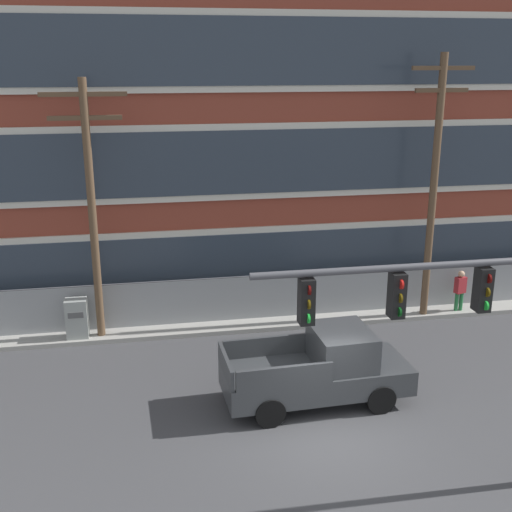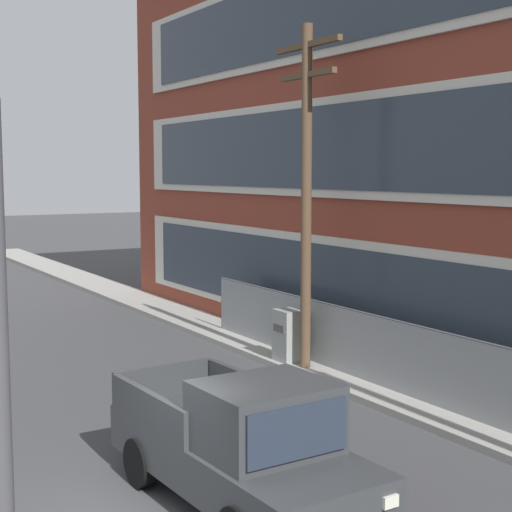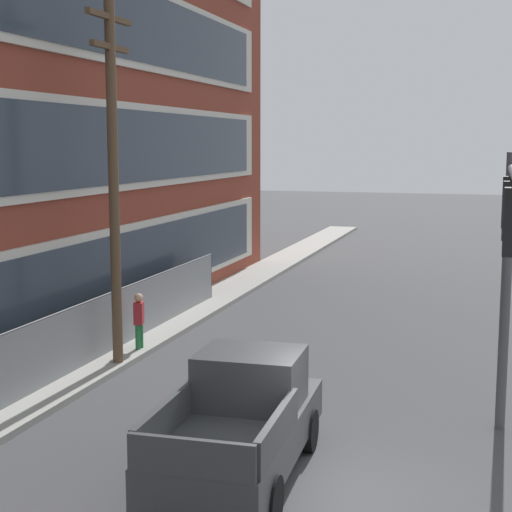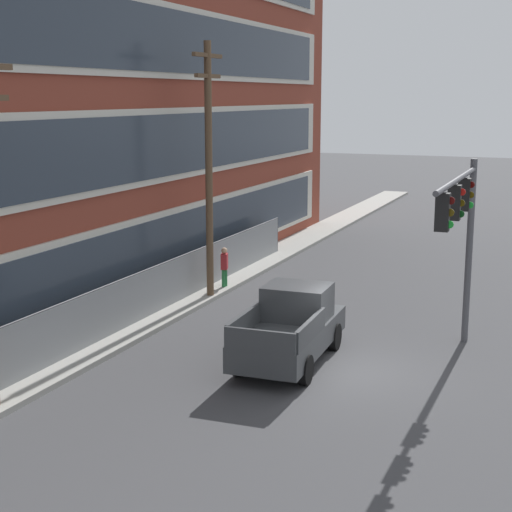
{
  "view_description": "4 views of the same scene",
  "coord_description": "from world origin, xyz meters",
  "px_view_note": "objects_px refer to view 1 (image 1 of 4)",
  "views": [
    {
      "loc": [
        -4.31,
        -13.4,
        9.09
      ],
      "look_at": [
        -1.22,
        3.52,
        3.76
      ],
      "focal_mm": 45.0,
      "sensor_mm": 36.0,
      "label": 1
    },
    {
      "loc": [
        9.99,
        -3.8,
        5.04
      ],
      "look_at": [
        -2.5,
        3.63,
        3.46
      ],
      "focal_mm": 55.0,
      "sensor_mm": 36.0,
      "label": 2
    },
    {
      "loc": [
        -12.07,
        -2.27,
        5.75
      ],
      "look_at": [
        2.21,
        2.12,
        3.59
      ],
      "focal_mm": 55.0,
      "sensor_mm": 36.0,
      "label": 3
    },
    {
      "loc": [
        -19.73,
        -5.4,
        7.38
      ],
      "look_at": [
        -0.81,
        2.4,
        3.19
      ],
      "focal_mm": 55.0,
      "sensor_mm": 36.0,
      "label": 4
    }
  ],
  "objects_px": {
    "traffic_signal_mast": "(461,319)",
    "electrical_cabinet": "(77,320)",
    "utility_pole_near_corner": "(91,201)",
    "pedestrian_near_cabinet": "(460,289)",
    "pickup_truck_dark_grey": "(321,370)",
    "utility_pole_midblock": "(434,181)"
  },
  "relations": [
    {
      "from": "electrical_cabinet",
      "to": "pedestrian_near_cabinet",
      "type": "relative_size",
      "value": 0.88
    },
    {
      "from": "traffic_signal_mast",
      "to": "utility_pole_midblock",
      "type": "bearing_deg",
      "value": 68.14
    },
    {
      "from": "pickup_truck_dark_grey",
      "to": "utility_pole_midblock",
      "type": "relative_size",
      "value": 0.56
    },
    {
      "from": "utility_pole_near_corner",
      "to": "electrical_cabinet",
      "type": "height_order",
      "value": "utility_pole_near_corner"
    },
    {
      "from": "electrical_cabinet",
      "to": "pedestrian_near_cabinet",
      "type": "bearing_deg",
      "value": -0.4
    },
    {
      "from": "utility_pole_midblock",
      "to": "electrical_cabinet",
      "type": "height_order",
      "value": "utility_pole_midblock"
    },
    {
      "from": "utility_pole_midblock",
      "to": "traffic_signal_mast",
      "type": "bearing_deg",
      "value": -111.86
    },
    {
      "from": "traffic_signal_mast",
      "to": "electrical_cabinet",
      "type": "distance_m",
      "value": 13.21
    },
    {
      "from": "utility_pole_near_corner",
      "to": "utility_pole_midblock",
      "type": "height_order",
      "value": "utility_pole_midblock"
    },
    {
      "from": "traffic_signal_mast",
      "to": "electrical_cabinet",
      "type": "relative_size",
      "value": 4.4
    },
    {
      "from": "utility_pole_near_corner",
      "to": "pedestrian_near_cabinet",
      "type": "relative_size",
      "value": 5.05
    },
    {
      "from": "traffic_signal_mast",
      "to": "utility_pole_midblock",
      "type": "xyz_separation_m",
      "value": [
        3.78,
        9.41,
        0.93
      ]
    },
    {
      "from": "utility_pole_near_corner",
      "to": "pedestrian_near_cabinet",
      "type": "bearing_deg",
      "value": -0.53
    },
    {
      "from": "utility_pole_near_corner",
      "to": "traffic_signal_mast",
      "type": "bearing_deg",
      "value": -51.27
    },
    {
      "from": "utility_pole_near_corner",
      "to": "pedestrian_near_cabinet",
      "type": "xyz_separation_m",
      "value": [
        12.87,
        -0.12,
        -3.78
      ]
    },
    {
      "from": "utility_pole_midblock",
      "to": "pedestrian_near_cabinet",
      "type": "distance_m",
      "value": 4.32
    },
    {
      "from": "utility_pole_near_corner",
      "to": "electrical_cabinet",
      "type": "relative_size",
      "value": 5.73
    },
    {
      "from": "utility_pole_midblock",
      "to": "electrical_cabinet",
      "type": "relative_size",
      "value": 6.22
    },
    {
      "from": "pedestrian_near_cabinet",
      "to": "pickup_truck_dark_grey",
      "type": "bearing_deg",
      "value": -142.56
    },
    {
      "from": "utility_pole_midblock",
      "to": "pedestrian_near_cabinet",
      "type": "height_order",
      "value": "utility_pole_midblock"
    },
    {
      "from": "utility_pole_midblock",
      "to": "electrical_cabinet",
      "type": "xyz_separation_m",
      "value": [
        -12.23,
        0.16,
        -4.31
      ]
    },
    {
      "from": "traffic_signal_mast",
      "to": "utility_pole_midblock",
      "type": "distance_m",
      "value": 10.18
    }
  ]
}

